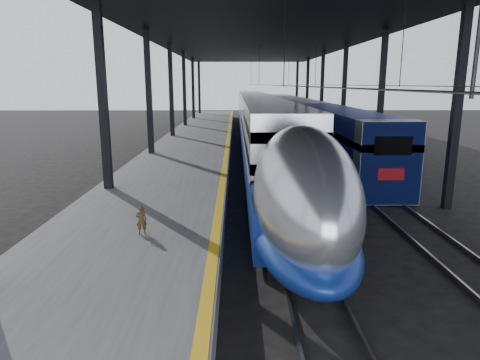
{
  "coord_description": "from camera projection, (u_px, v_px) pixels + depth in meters",
  "views": [
    {
      "loc": [
        -0.07,
        -13.79,
        5.58
      ],
      "look_at": [
        0.09,
        2.09,
        2.0
      ],
      "focal_mm": 32.0,
      "sensor_mm": 36.0,
      "label": 1
    }
  ],
  "objects": [
    {
      "name": "yellow_strip",
      "position": [
        228.0,
        143.0,
        33.96
      ],
      "size": [
        0.3,
        80.0,
        0.01
      ],
      "primitive_type": "cube",
      "color": "gold",
      "rests_on": "platform"
    },
    {
      "name": "tgv_train",
      "position": [
        258.0,
        122.0,
        40.01
      ],
      "size": [
        3.14,
        65.2,
        4.51
      ],
      "color": "silver",
      "rests_on": "ground"
    },
    {
      "name": "platform",
      "position": [
        193.0,
        149.0,
        34.04
      ],
      "size": [
        6.0,
        80.0,
        1.0
      ],
      "primitive_type": "cube",
      "color": "#4C4C4F",
      "rests_on": "ground"
    },
    {
      "name": "second_train",
      "position": [
        301.0,
        118.0,
        45.99
      ],
      "size": [
        2.87,
        56.05,
        3.95
      ],
      "color": "navy",
      "rests_on": "ground"
    },
    {
      "name": "child",
      "position": [
        141.0,
        220.0,
        13.25
      ],
      "size": [
        0.37,
        0.29,
        0.91
      ],
      "primitive_type": "imported",
      "rotation": [
        0.0,
        0.0,
        3.38
      ],
      "color": "#443116",
      "rests_on": "platform"
    },
    {
      "name": "canopy",
      "position": [
        262.0,
        36.0,
        32.2
      ],
      "size": [
        18.0,
        75.0,
        9.47
      ],
      "color": "black",
      "rests_on": "ground"
    },
    {
      "name": "ground",
      "position": [
        238.0,
        250.0,
        14.68
      ],
      "size": [
        160.0,
        160.0,
        0.0
      ],
      "primitive_type": "plane",
      "color": "black",
      "rests_on": "ground"
    },
    {
      "name": "rails",
      "position": [
        293.0,
        154.0,
        34.21
      ],
      "size": [
        6.52,
        80.0,
        0.16
      ],
      "color": "slate",
      "rests_on": "ground"
    }
  ]
}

